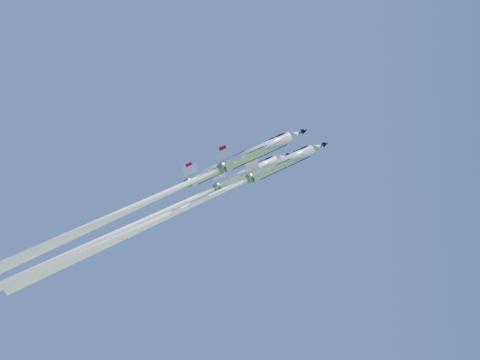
% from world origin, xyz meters
% --- Properties ---
extents(jet_lead, '(44.88, 17.94, 41.70)m').
position_xyz_m(jet_lead, '(-9.81, -1.36, 82.84)').
color(jet_lead, white).
extents(jet_left, '(50.26, 19.82, 49.55)m').
position_xyz_m(jet_left, '(-20.61, 1.42, 80.50)').
color(jet_left, white).
extents(jet_right, '(40.67, 16.43, 35.94)m').
position_xyz_m(jet_right, '(-10.48, -9.71, 83.59)').
color(jet_right, white).
extents(jet_slot, '(36.28, 14.79, 31.46)m').
position_xyz_m(jet_slot, '(-15.15, -5.59, 83.41)').
color(jet_slot, white).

